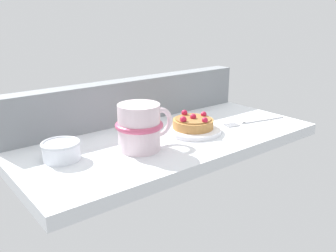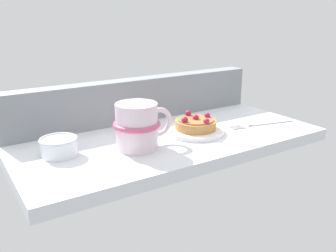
{
  "view_description": "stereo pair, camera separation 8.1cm",
  "coord_description": "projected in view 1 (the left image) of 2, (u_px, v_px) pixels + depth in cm",
  "views": [
    {
      "loc": [
        -49.6,
        -63.18,
        28.1
      ],
      "look_at": [
        -1.82,
        -3.02,
        3.32
      ],
      "focal_mm": 39.14,
      "sensor_mm": 36.0,
      "label": 1
    },
    {
      "loc": [
        -43.03,
        -67.86,
        28.1
      ],
      "look_at": [
        -1.82,
        -3.02,
        3.32
      ],
      "focal_mm": 39.14,
      "sensor_mm": 36.0,
      "label": 2
    }
  ],
  "objects": [
    {
      "name": "coffee_mug",
      "position": [
        140.0,
        127.0,
        0.75
      ],
      "size": [
        13.52,
        9.91,
        9.71
      ],
      "color": "silver",
      "rests_on": "ground_plane"
    },
    {
      "name": "sugar_bowl",
      "position": [
        61.0,
        150.0,
        0.71
      ],
      "size": [
        7.6,
        7.6,
        3.71
      ],
      "color": "silver",
      "rests_on": "ground_plane"
    },
    {
      "name": "dessert_plate",
      "position": [
        193.0,
        130.0,
        0.87
      ],
      "size": [
        13.53,
        13.53,
        1.05
      ],
      "color": "white",
      "rests_on": "ground_plane"
    },
    {
      "name": "ground_plane",
      "position": [
        166.0,
        140.0,
        0.85
      ],
      "size": [
        70.19,
        34.31,
        2.68
      ],
      "primitive_type": "cube",
      "color": "silver"
    },
    {
      "name": "window_rail_back",
      "position": [
        131.0,
        100.0,
        0.94
      ],
      "size": [
        68.79,
        4.83,
        10.9
      ],
      "primitive_type": "cube",
      "color": "gray",
      "rests_on": "ground_plane"
    },
    {
      "name": "dessert_fork",
      "position": [
        254.0,
        121.0,
        0.95
      ],
      "size": [
        18.0,
        5.56,
        0.6
      ],
      "color": "#B7B7BC",
      "rests_on": "ground_plane"
    },
    {
      "name": "raspberry_tart",
      "position": [
        193.0,
        123.0,
        0.86
      ],
      "size": [
        9.6,
        9.6,
        3.61
      ],
      "color": "#B77F42",
      "rests_on": "dessert_plate"
    }
  ]
}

